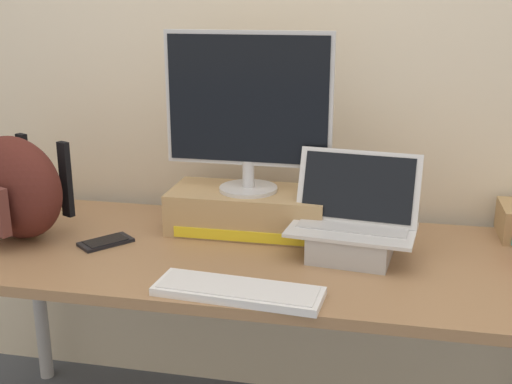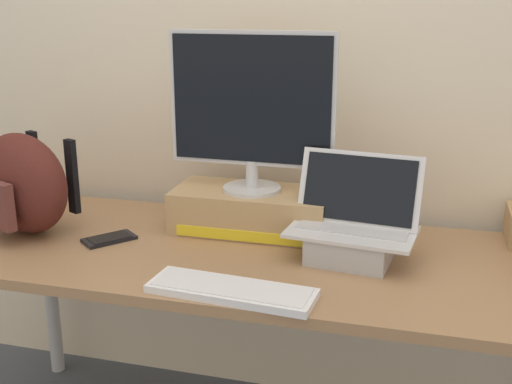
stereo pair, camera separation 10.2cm
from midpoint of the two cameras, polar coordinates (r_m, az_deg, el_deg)
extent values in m
cube|color=beige|center=(2.16, 4.61, 13.86)|extent=(7.00, 0.10, 2.60)
cube|color=#99704C|center=(1.86, 1.57, -5.76)|extent=(1.90, 0.71, 0.03)
cylinder|color=#B2B2B7|center=(2.58, -16.65, -8.39)|extent=(0.05, 0.05, 0.68)
cube|color=tan|center=(2.01, 1.09, -1.64)|extent=(0.48, 0.23, 0.13)
cube|color=yellow|center=(1.91, 0.22, -3.92)|extent=(0.41, 0.00, 0.03)
cylinder|color=silver|center=(1.98, 1.10, 0.30)|extent=(0.18, 0.18, 0.01)
cylinder|color=silver|center=(1.97, 1.11, 1.62)|extent=(0.04, 0.04, 0.08)
cube|color=silver|center=(1.92, 1.15, 8.20)|extent=(0.51, 0.02, 0.40)
cube|color=black|center=(1.91, 1.06, 8.15)|extent=(0.48, 0.01, 0.37)
cube|color=#ADADB2|center=(1.82, 10.01, -4.76)|extent=(0.24, 0.22, 0.08)
cube|color=silver|center=(1.81, 10.07, -3.50)|extent=(0.37, 0.25, 0.01)
cube|color=#B7B7BC|center=(1.82, 10.19, -3.15)|extent=(0.32, 0.15, 0.00)
cube|color=silver|center=(1.84, 10.69, 0.25)|extent=(0.35, 0.12, 0.20)
cube|color=black|center=(1.83, 10.67, 0.26)|extent=(0.32, 0.10, 0.18)
cube|color=white|center=(1.60, -0.33, -8.76)|extent=(0.43, 0.16, 0.02)
cube|color=silver|center=(1.59, -0.33, -8.39)|extent=(0.40, 0.14, 0.00)
ellipsoid|color=#4C1E19|center=(2.08, -18.64, 0.72)|extent=(0.41, 0.32, 0.31)
cube|color=black|center=(2.21, -17.77, 2.18)|extent=(0.04, 0.03, 0.23)
cube|color=black|center=(2.05, -14.59, 1.32)|extent=(0.04, 0.03, 0.23)
cube|color=black|center=(1.98, -11.43, -4.11)|extent=(0.16, 0.17, 0.01)
cube|color=black|center=(1.97, -11.44, -3.95)|extent=(0.13, 0.14, 0.00)
sphere|color=gold|center=(2.41, -17.34, 0.21)|extent=(0.09, 0.09, 0.09)
sphere|color=black|center=(2.38, -18.12, 0.24)|extent=(0.01, 0.01, 0.01)
sphere|color=black|center=(2.37, -17.51, 0.19)|extent=(0.01, 0.01, 0.01)
camera|label=1|loc=(0.05, -88.38, 0.49)|focal=45.20mm
camera|label=2|loc=(0.05, 91.62, -0.49)|focal=45.20mm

